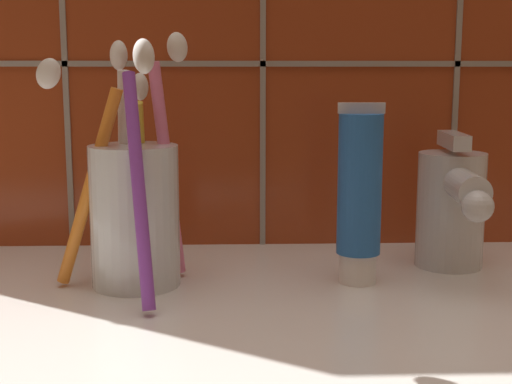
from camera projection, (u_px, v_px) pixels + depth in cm
name	position (u px, v px, depth cm)	size (l,w,h in cm)	color
sink_counter	(248.00, 311.00, 50.37)	(69.39, 32.28, 2.00)	silver
toothbrush_cup	(134.00, 205.00, 52.32)	(11.19, 15.14, 18.71)	silver
toothpaste_tube	(359.00, 195.00, 52.74)	(3.43, 3.27, 13.51)	white
sink_faucet	(453.00, 205.00, 56.90)	(5.41, 11.54, 10.90)	silver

